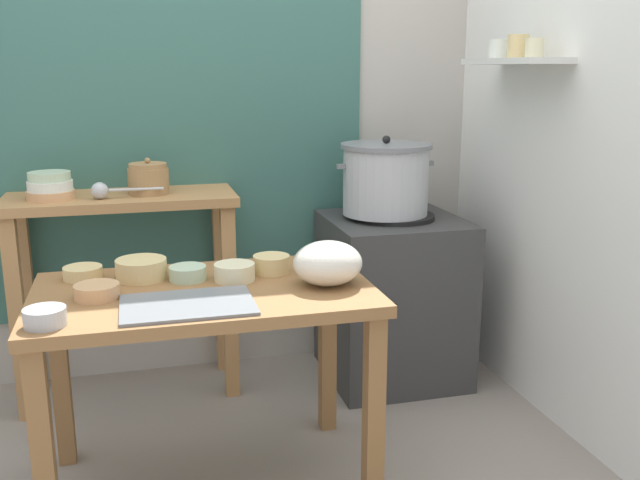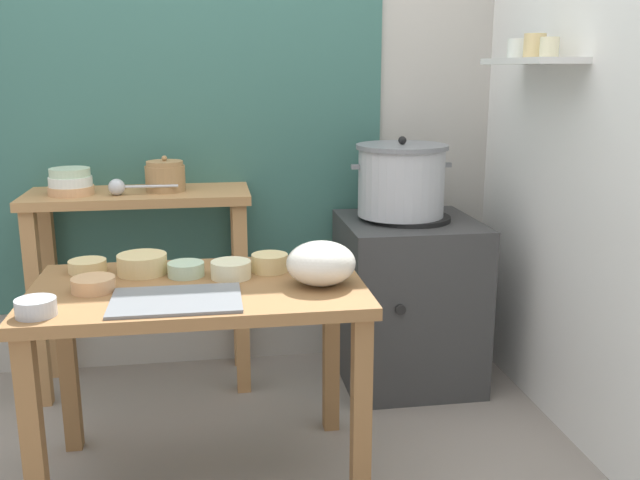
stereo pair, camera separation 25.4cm
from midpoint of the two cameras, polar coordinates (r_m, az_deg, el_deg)
name	(u,v)px [view 2 (the right image)]	position (r m, az deg, el deg)	size (l,w,h in m)	color
ground_plane	(225,475)	(2.67, -4.88, -18.49)	(9.00, 9.00, 0.00)	gray
wall_back	(228,94)	(3.36, -5.30, 11.64)	(4.40, 0.12, 2.60)	#B2ADA3
wall_right	(590,102)	(2.90, 23.41, 10.22)	(0.30, 3.20, 2.60)	white
prep_table	(200,316)	(2.40, -6.72, -6.15)	(1.10, 0.66, 0.72)	olive
back_shelf_table	(141,241)	(3.18, -12.09, -0.09)	(0.96, 0.40, 0.90)	#B27F4C
stove_block	(408,300)	(3.29, 9.30, -4.85)	(0.60, 0.61, 0.78)	#383838
steamer_pot	(401,180)	(3.17, 8.89, 4.81)	(0.45, 0.41, 0.35)	#B7BABF
clay_pot	(165,176)	(3.12, -10.16, 5.08)	(0.17, 0.17, 0.16)	#A37A4C
bowl_stack_enamel	(70,182)	(3.13, -17.38, 4.47)	(0.19, 0.19, 0.11)	tan
ladle	(120,187)	(3.06, -13.65, 4.17)	(0.29, 0.07, 0.07)	#B7BABF
serving_tray	(176,300)	(2.20, -8.34, -4.88)	(0.40, 0.28, 0.01)	slate
plastic_bag	(321,263)	(2.33, 3.19, -1.93)	(0.23, 0.22, 0.15)	silver
prep_bowl_0	(231,269)	(2.42, -4.26, -2.38)	(0.14, 0.14, 0.06)	beige
prep_bowl_1	(93,284)	(2.35, -14.97, -3.48)	(0.14, 0.14, 0.05)	tan
prep_bowl_2	(142,263)	(2.51, -11.42, -1.90)	(0.17, 0.17, 0.07)	#E5C684
prep_bowl_3	(270,262)	(2.49, -1.19, -1.83)	(0.13, 0.13, 0.06)	#E5C684
prep_bowl_4	(36,307)	(2.17, -18.96, -5.17)	(0.12, 0.12, 0.05)	#B7BABF
prep_bowl_5	(186,269)	(2.46, -7.92, -2.35)	(0.13, 0.13, 0.05)	#B7D1AD
prep_bowl_6	(87,265)	(2.58, -15.67, -2.03)	(0.13, 0.13, 0.04)	#E5C684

